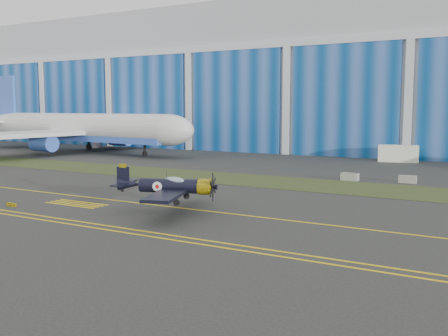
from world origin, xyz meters
The scene contains 15 objects.
ground centered at (0.00, 0.00, 0.00)m, with size 260.00×260.00×0.00m, color #323330.
grass_median centered at (0.00, 14.00, 0.02)m, with size 260.00×10.00×0.02m, color #475128.
hangar centered at (0.00, 71.79, 14.96)m, with size 220.00×45.70×30.00m.
taxiway_centreline centered at (0.00, -5.00, 0.01)m, with size 200.00×0.20×0.02m, color yellow.
edge_line_near centered at (0.00, -14.50, 0.01)m, with size 80.00×0.20×0.02m, color yellow.
edge_line_far centered at (0.00, -13.50, 0.01)m, with size 80.00×0.20×0.02m, color yellow.
hold_short_ladder centered at (-18.00, -8.10, 0.01)m, with size 6.00×2.40×0.02m, color yellow, non-canonical shape.
guard_board_left centered at (-22.00, -12.00, 0.17)m, with size 1.20×0.15×0.35m, color yellow.
warbird centered at (-8.14, -7.13, 2.28)m, with size 13.00×14.24×3.47m.
jetliner centered at (-59.40, 33.62, 10.92)m, with size 67.16×58.55×21.84m.
shipping_container centered at (-0.63, 45.61, 1.36)m, with size 6.26×2.50×2.71m, color white.
cart centered at (-64.79, 43.66, 0.57)m, with size 1.89×1.14×1.14m, color white.
barrier_a centered at (-0.88, 20.02, 0.45)m, with size 2.00×0.60×0.90m, color #A08F98.
barrier_b centered at (-0.92, 19.57, 0.45)m, with size 2.00×0.60×0.90m, color gray.
barrier_c centered at (5.61, 20.93, 0.45)m, with size 2.00×0.60×0.90m, color #999786.
Camera 1 is at (17.40, -42.20, 8.72)m, focal length 42.00 mm.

